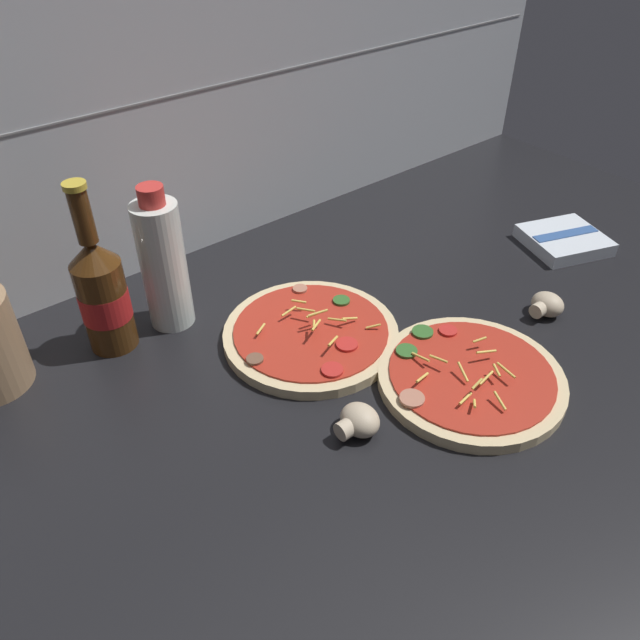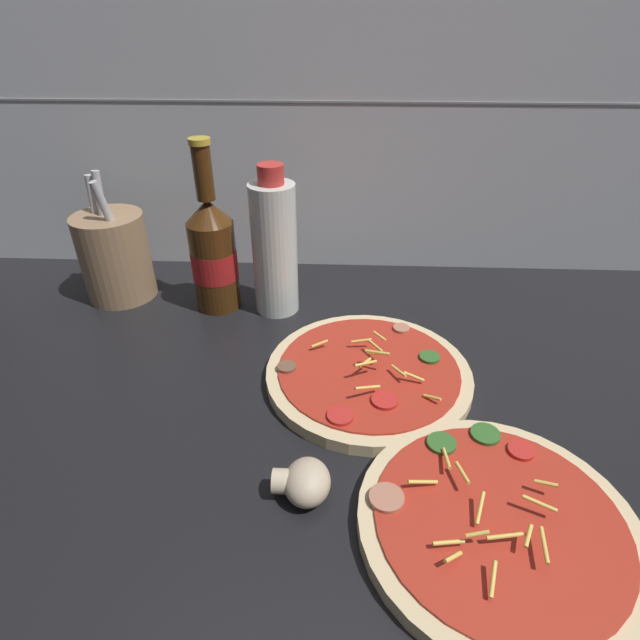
% 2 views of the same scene
% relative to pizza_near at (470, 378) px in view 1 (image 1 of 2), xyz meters
% --- Properties ---
extents(counter_slab, '(1.60, 0.90, 0.03)m').
position_rel_pizza_near_xyz_m(counter_slab, '(-0.04, 0.08, -0.02)').
color(counter_slab, black).
rests_on(counter_slab, ground).
extents(tile_backsplash, '(1.60, 0.01, 0.60)m').
position_rel_pizza_near_xyz_m(tile_backsplash, '(-0.04, 0.54, 0.27)').
color(tile_backsplash, silver).
rests_on(tile_backsplash, ground).
extents(pizza_near, '(0.25, 0.25, 0.04)m').
position_rel_pizza_near_xyz_m(pizza_near, '(0.00, 0.00, 0.00)').
color(pizza_near, beige).
rests_on(pizza_near, counter_slab).
extents(pizza_far, '(0.26, 0.26, 0.05)m').
position_rel_pizza_near_xyz_m(pizza_far, '(-0.11, 0.21, -0.00)').
color(pizza_far, beige).
rests_on(pizza_far, counter_slab).
extents(beer_bottle, '(0.07, 0.07, 0.25)m').
position_rel_pizza_near_xyz_m(beer_bottle, '(-0.33, 0.38, 0.08)').
color(beer_bottle, '#47280F').
rests_on(beer_bottle, counter_slab).
extents(oil_bottle, '(0.07, 0.07, 0.22)m').
position_rel_pizza_near_xyz_m(oil_bottle, '(-0.24, 0.38, 0.09)').
color(oil_bottle, silver).
rests_on(oil_bottle, counter_slab).
extents(mushroom_left, '(0.05, 0.05, 0.04)m').
position_rel_pizza_near_xyz_m(mushroom_left, '(0.21, 0.03, 0.01)').
color(mushroom_left, beige).
rests_on(mushroom_left, counter_slab).
extents(mushroom_right, '(0.06, 0.05, 0.04)m').
position_rel_pizza_near_xyz_m(mushroom_right, '(-0.18, 0.03, 0.01)').
color(mushroom_right, beige).
rests_on(mushroom_right, counter_slab).
extents(dish_towel, '(0.17, 0.16, 0.03)m').
position_rel_pizza_near_xyz_m(dish_towel, '(0.41, 0.13, 0.00)').
color(dish_towel, silver).
rests_on(dish_towel, counter_slab).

